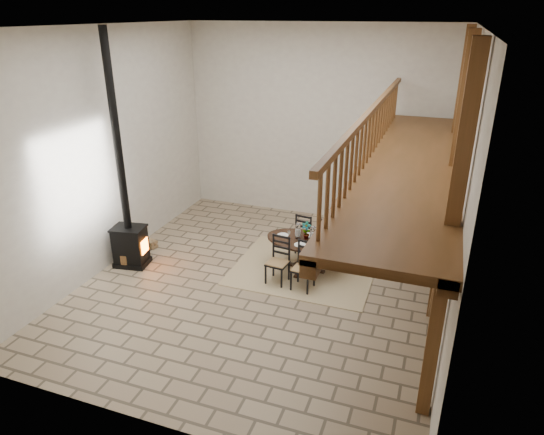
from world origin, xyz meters
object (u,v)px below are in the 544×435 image
(dining_table, at_px, (305,252))
(wood_stove, at_px, (127,219))
(log_stack, at_px, (151,243))
(log_basket, at_px, (128,257))

(dining_table, relative_size, wood_stove, 0.40)
(dining_table, distance_m, wood_stove, 3.90)
(log_stack, bearing_deg, dining_table, 3.11)
(dining_table, bearing_deg, wood_stove, -156.93)
(log_basket, distance_m, log_stack, 0.90)
(dining_table, bearing_deg, log_stack, -170.24)
(dining_table, relative_size, log_basket, 4.08)
(wood_stove, bearing_deg, dining_table, 7.23)
(wood_stove, relative_size, log_basket, 10.08)
(dining_table, xyz_separation_m, wood_stove, (-3.68, -1.08, 0.70))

